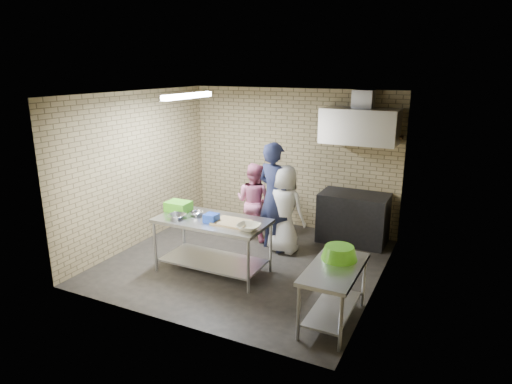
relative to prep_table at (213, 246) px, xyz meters
The scene contains 24 objects.
floor 0.74m from the prep_table, 61.69° to the left, with size 4.20×4.20×0.00m, color black.
ceiling 2.35m from the prep_table, 61.69° to the left, with size 4.20×4.20×0.00m, color black.
back_wall 2.71m from the prep_table, 83.57° to the left, with size 4.20×0.06×2.70m, color tan.
front_wall 1.76m from the prep_table, 79.04° to the right, with size 4.20×0.06×2.70m, color tan.
left_wall 2.10m from the prep_table, 163.75° to the left, with size 0.06×4.00×2.70m, color tan.
right_wall 2.61m from the prep_table, 12.51° to the left, with size 0.06×4.00×2.70m, color tan.
prep_table is the anchor object (origin of this frame).
side_counter 2.16m from the prep_table, 15.32° to the right, with size 0.60×1.20×0.75m, color silver.
stove 2.72m from the prep_table, 53.12° to the left, with size 1.20×0.70×0.90m, color black.
range_hood 3.23m from the prep_table, 53.74° to the left, with size 1.30×0.60×0.60m, color silver.
hood_duct 3.58m from the prep_table, 55.50° to the left, with size 0.35×0.30×0.30m, color #A5A8AD.
wall_shelf 3.44m from the prep_table, 51.34° to the left, with size 0.80×0.20×0.04m, color #3F2B19.
fluorescent_fixture 2.38m from the prep_table, 143.50° to the left, with size 0.10×1.25×0.08m, color white.
green_crate 0.87m from the prep_table, behind, with size 0.38×0.29×0.15m, color green.
blue_tub 0.50m from the prep_table, 63.43° to the right, with size 0.19×0.19×0.12m, color #183EB4.
cutting_board 0.56m from the prep_table, ahead, with size 0.52×0.40×0.03m, color tan.
mixing_bowl_a 0.71m from the prep_table, 158.20° to the right, with size 0.27×0.27×0.07m, color #B3B7BA.
mixing_bowl_b 0.55m from the prep_table, behind, with size 0.20×0.20×0.06m, color #B9BBC0.
ceramic_bowl 0.86m from the prep_table, 12.09° to the right, with size 0.33×0.33×0.08m, color beige.
green_basin 2.13m from the prep_table, ahead, with size 0.46×0.46×0.17m, color #59C626, non-canonical shape.
bottle_red 3.35m from the prep_table, 55.14° to the left, with size 0.07×0.07×0.18m, color #B22619.
man_navy 1.42m from the prep_table, 68.90° to the left, with size 0.69×0.45×1.89m, color #151936.
woman_pink 1.55m from the prep_table, 91.87° to the left, with size 0.69×0.54×1.43m, color pink.
woman_white 1.43m from the prep_table, 60.82° to the left, with size 0.74×0.48×1.52m, color silver.
Camera 1 is at (3.11, -5.95, 3.10)m, focal length 31.22 mm.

